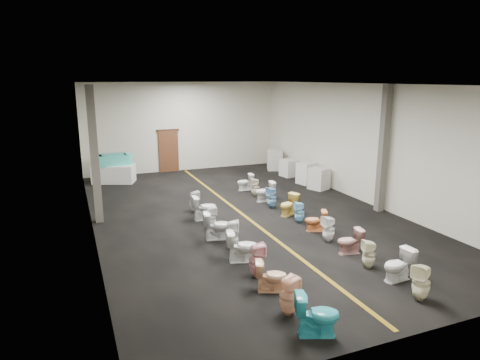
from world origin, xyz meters
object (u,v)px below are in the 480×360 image
at_px(toilet_left_8, 204,208).
at_px(toilet_left_6, 217,226).
at_px(toilet_left_5, 232,234).
at_px(toilet_left_9, 194,201).
at_px(appliance_crate_d, 275,160).
at_px(toilet_right_7, 289,205).
at_px(display_table, 114,174).
at_px(toilet_left_0, 317,315).
at_px(toilet_right_11, 245,182).
at_px(appliance_crate_b, 307,173).
at_px(toilet_left_1, 289,296).
at_px(toilet_right_3, 350,241).
at_px(toilet_right_5, 316,221).
at_px(toilet_right_10, 255,187).
at_px(appliance_crate_a, 319,179).
at_px(toilet_right_8, 272,198).
at_px(appliance_crate_c, 289,168).
at_px(toilet_left_7, 211,217).
at_px(toilet_right_0, 421,282).
at_px(toilet_right_9, 265,192).
at_px(toilet_right_4, 329,229).
at_px(toilet_left_4, 242,246).
at_px(toilet_left_2, 271,276).
at_px(toilet_right_2, 369,254).
at_px(bathtub, 113,160).
at_px(toilet_right_1, 398,265).
at_px(toilet_left_3, 257,260).
at_px(toilet_right_6, 300,212).

bearing_deg(toilet_left_8, toilet_left_6, 175.88).
relative_size(toilet_left_5, toilet_left_9, 1.07).
height_order(appliance_crate_d, toilet_left_5, appliance_crate_d).
bearing_deg(toilet_left_8, toilet_right_7, -101.98).
relative_size(display_table, appliance_crate_d, 1.75).
bearing_deg(display_table, toilet_left_0, -80.88).
bearing_deg(toilet_right_11, appliance_crate_b, 92.09).
height_order(toilet_left_1, toilet_right_3, toilet_left_1).
relative_size(toilet_right_5, toilet_right_10, 0.92).
relative_size(display_table, toilet_right_5, 2.68).
relative_size(appliance_crate_a, toilet_right_5, 1.35).
xyz_separation_m(toilet_left_1, toilet_right_8, (2.92, 6.75, -0.02)).
height_order(appliance_crate_b, appliance_crate_c, appliance_crate_b).
relative_size(appliance_crate_b, toilet_left_7, 1.33).
xyz_separation_m(appliance_crate_c, toilet_right_0, (-3.10, -11.68, 0.01)).
bearing_deg(toilet_right_9, toilet_right_4, 6.18).
xyz_separation_m(toilet_left_4, toilet_right_8, (2.81, 3.98, -0.02)).
relative_size(toilet_left_0, toilet_left_8, 1.01).
distance_m(toilet_left_9, toilet_right_9, 2.94).
bearing_deg(appliance_crate_c, toilet_left_2, -120.36).
xyz_separation_m(toilet_left_2, toilet_right_2, (2.83, 0.16, 0.01)).
xyz_separation_m(toilet_right_3, toilet_right_10, (-0.02, 6.29, 0.02)).
bearing_deg(appliance_crate_c, toilet_left_9, -147.20).
bearing_deg(toilet_left_8, toilet_left_0, -179.13).
height_order(toilet_left_6, toilet_right_0, toilet_right_0).
bearing_deg(bathtub, appliance_crate_b, -27.22).
relative_size(toilet_right_3, toilet_right_10, 0.95).
xyz_separation_m(display_table, toilet_right_8, (4.99, -6.27, -0.01)).
bearing_deg(toilet_left_5, toilet_right_11, -6.99).
distance_m(toilet_right_0, toilet_right_11, 10.02).
distance_m(toilet_right_0, toilet_right_1, 0.94).
bearing_deg(display_table, toilet_left_2, -79.71).
bearing_deg(toilet_right_7, toilet_left_2, -55.96).
bearing_deg(display_table, toilet_left_3, -79.02).
xyz_separation_m(appliance_crate_c, toilet_left_1, (-6.03, -11.13, 0.00)).
xyz_separation_m(toilet_left_6, toilet_right_6, (3.02, 0.39, -0.06)).
distance_m(toilet_left_8, toilet_right_11, 4.14).
xyz_separation_m(appliance_crate_a, appliance_crate_b, (0.00, 1.03, 0.03)).
height_order(appliance_crate_b, toilet_left_0, appliance_crate_b).
distance_m(toilet_left_2, toilet_right_6, 4.87).
xyz_separation_m(toilet_left_2, toilet_left_3, (-0.00, 0.78, 0.06)).
relative_size(toilet_left_0, toilet_right_3, 1.19).
height_order(toilet_right_2, toilet_right_11, toilet_right_2).
bearing_deg(display_table, toilet_right_9, -46.44).
bearing_deg(toilet_right_9, toilet_right_11, -170.87).
bearing_deg(toilet_left_7, toilet_left_8, 0.27).
distance_m(appliance_crate_a, toilet_right_8, 3.54).
height_order(toilet_left_9, toilet_right_0, toilet_right_0).
bearing_deg(toilet_right_4, toilet_left_6, -122.85).
bearing_deg(toilet_right_0, toilet_right_3, 156.21).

